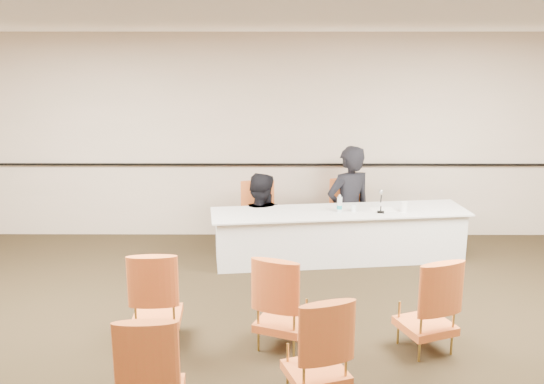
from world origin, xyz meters
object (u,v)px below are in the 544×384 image
at_px(panelist_main_chair, 348,214).
at_px(aud_chair_back_mid, 316,347).
at_px(microphone, 381,202).
at_px(aud_chair_front_left, 157,295).
at_px(panelist_second_chair, 259,217).
at_px(drinking_glass, 354,208).
at_px(panelist_second, 259,231).
at_px(water_bottle, 340,203).
at_px(panelist_main, 348,212).
at_px(aud_chair_front_mid, 283,301).
at_px(aud_chair_back_left, 152,368).
at_px(coffee_cup, 404,207).
at_px(panel_table, 339,235).
at_px(aud_chair_front_right, 427,303).

relative_size(panelist_main_chair, aud_chair_back_mid, 1.00).
xyz_separation_m(microphone, aud_chair_front_left, (-2.55, -2.18, -0.35)).
distance_m(panelist_second_chair, drinking_glass, 1.36).
bearing_deg(drinking_glass, panelist_second, 161.33).
height_order(panelist_second_chair, water_bottle, panelist_second_chair).
distance_m(panelist_main, microphone, 0.79).
bearing_deg(aud_chair_back_mid, aud_chair_front_mid, 86.72).
height_order(panelist_main, panelist_main_chair, panelist_main).
bearing_deg(water_bottle, drinking_glass, 3.06).
bearing_deg(panelist_main, aud_chair_back_left, 37.87).
height_order(panelist_second_chair, coffee_cup, panelist_second_chair).
relative_size(microphone, water_bottle, 1.21).
bearing_deg(aud_chair_front_left, drinking_glass, 41.95).
height_order(aud_chair_front_left, aud_chair_back_mid, same).
xyz_separation_m(panelist_second, drinking_glass, (1.26, -0.43, 0.46)).
relative_size(panel_table, panelist_second, 2.04).
bearing_deg(aud_chair_front_mid, drinking_glass, 89.35).
bearing_deg(panelist_second, aud_chair_back_mid, 107.13).
height_order(coffee_cup, aud_chair_front_right, aud_chair_front_right).
bearing_deg(microphone, panelist_second, 171.87).
xyz_separation_m(panelist_second_chair, aud_chair_back_left, (-0.72, -4.00, 0.00)).
distance_m(panel_table, drinking_glass, 0.43).
distance_m(microphone, aud_chair_front_left, 3.37).
height_order(panelist_main, aud_chair_back_left, panelist_main).
bearing_deg(panelist_main_chair, panel_table, -115.68).
bearing_deg(aud_chair_back_left, panelist_main, 60.79).
bearing_deg(coffee_cup, panelist_main_chair, 137.55).
xyz_separation_m(aud_chair_front_mid, aud_chair_front_right, (1.36, -0.06, 0.00)).
bearing_deg(aud_chair_front_mid, aud_chair_front_left, -164.07).
distance_m(panelist_main, coffee_cup, 0.92).
relative_size(panelist_main, panelist_second_chair, 2.02).
bearing_deg(panelist_main_chair, panelist_main, 0.00).
distance_m(panelist_second_chair, aud_chair_back_left, 4.06).
height_order(panel_table, drinking_glass, drinking_glass).
bearing_deg(panelist_second, coffee_cup, 175.68).
bearing_deg(drinking_glass, panelist_second_chair, 161.33).
height_order(coffee_cup, aud_chair_front_mid, aud_chair_front_mid).
xyz_separation_m(panelist_second, water_bottle, (1.07, -0.44, 0.52)).
xyz_separation_m(panelist_main_chair, drinking_glass, (-0.01, -0.59, 0.26)).
height_order(panelist_main, aud_chair_front_right, panelist_main).
relative_size(panelist_main, panelist_main_chair, 2.02).
xyz_separation_m(panel_table, water_bottle, (-0.01, -0.05, 0.46)).
xyz_separation_m(water_bottle, aud_chair_front_right, (0.58, -2.40, -0.32)).
distance_m(panelist_main_chair, microphone, 0.80).
bearing_deg(panelist_main_chair, microphone, -69.01).
bearing_deg(panelist_second_chair, water_bottle, -29.25).
distance_m(aud_chair_front_mid, aud_chair_back_mid, 0.94).
xyz_separation_m(panelist_main_chair, water_bottle, (-0.20, -0.60, 0.32)).
relative_size(panelist_second_chair, aud_chair_back_left, 1.00).
bearing_deg(panelist_second, aud_chair_front_left, 79.15).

